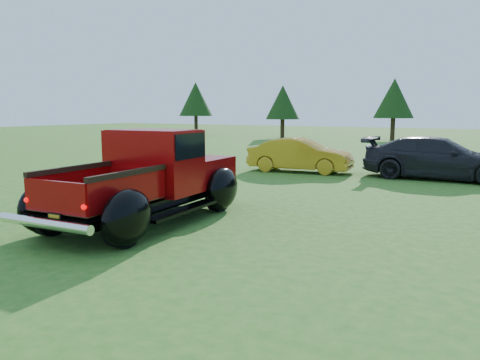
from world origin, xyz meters
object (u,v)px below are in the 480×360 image
(tree_far_west, at_px, (196,99))
(pickup_truck, at_px, (155,176))
(tree_west, at_px, (283,102))
(tree_mid_left, at_px, (394,98))
(show_car_grey, at_px, (438,158))
(show_car_yellow, at_px, (300,155))
(show_car_red, at_px, (158,151))

(tree_far_west, xyz_separation_m, pickup_truck, (20.68, -30.51, -2.57))
(tree_west, distance_m, tree_mid_left, 9.22)
(tree_mid_left, xyz_separation_m, pickup_truck, (1.68, -31.51, -2.44))
(show_car_grey, bearing_deg, tree_west, 36.17)
(tree_west, height_order, pickup_truck, tree_west)
(tree_far_west, distance_m, show_car_yellow, 29.67)
(show_car_yellow, xyz_separation_m, show_car_grey, (4.99, 0.67, 0.08))
(tree_west, distance_m, pickup_truck, 31.46)
(tree_mid_left, xyz_separation_m, show_car_grey, (6.33, -21.74, -2.64))
(tree_mid_left, relative_size, show_car_yellow, 1.23)
(show_car_red, xyz_separation_m, show_car_yellow, (6.40, 1.00, 0.05))
(tree_far_west, xyz_separation_m, tree_west, (10.00, -1.00, -0.41))
(show_car_red, height_order, show_car_grey, show_car_grey)
(tree_west, relative_size, tree_mid_left, 0.92)
(show_car_red, distance_m, show_car_grey, 11.51)
(tree_far_west, height_order, show_car_grey, tree_far_west)
(show_car_yellow, bearing_deg, show_car_red, 91.88)
(tree_far_west, bearing_deg, show_car_grey, -39.30)
(tree_mid_left, height_order, pickup_truck, tree_mid_left)
(tree_west, bearing_deg, show_car_red, -79.56)
(pickup_truck, distance_m, show_car_yellow, 9.11)
(tree_far_west, bearing_deg, pickup_truck, -55.86)
(tree_far_west, relative_size, show_car_grey, 1.01)
(tree_mid_left, bearing_deg, show_car_yellow, -86.57)
(tree_mid_left, bearing_deg, show_car_red, -102.20)
(show_car_yellow, bearing_deg, pickup_truck, 175.15)
(tree_mid_left, height_order, show_car_yellow, tree_mid_left)
(tree_mid_left, bearing_deg, tree_far_west, -176.99)
(tree_mid_left, distance_m, pickup_truck, 31.65)
(tree_far_west, height_order, show_car_red, tree_far_west)
(tree_mid_left, bearing_deg, show_car_grey, -73.76)
(tree_west, distance_m, show_car_yellow, 23.01)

